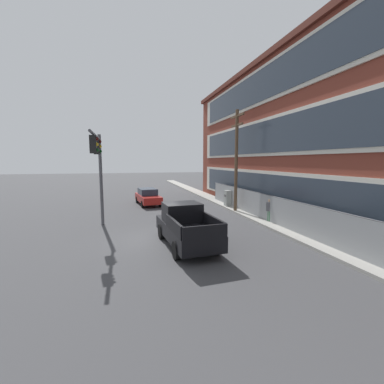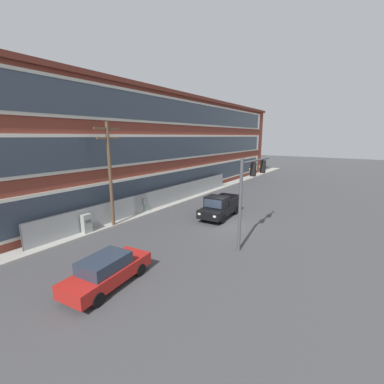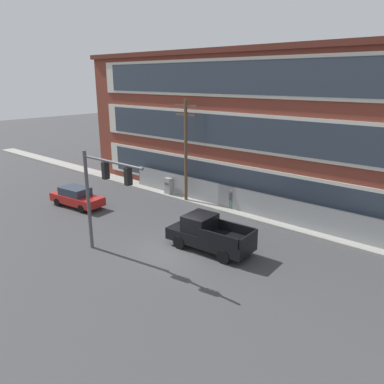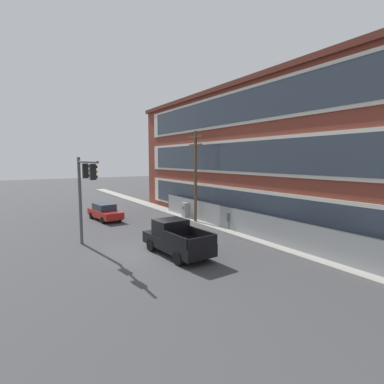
{
  "view_description": "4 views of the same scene",
  "coord_description": "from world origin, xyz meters",
  "px_view_note": "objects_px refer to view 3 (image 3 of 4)",
  "views": [
    {
      "loc": [
        13.52,
        -1.58,
        4.2
      ],
      "look_at": [
        -1.77,
        2.47,
        2.28
      ],
      "focal_mm": 24.0,
      "sensor_mm": 36.0,
      "label": 1
    },
    {
      "loc": [
        -18.21,
        -9.21,
        7.15
      ],
      "look_at": [
        -2.35,
        1.71,
        2.95
      ],
      "focal_mm": 24.0,
      "sensor_mm": 36.0,
      "label": 2
    },
    {
      "loc": [
        13.93,
        -14.58,
        9.71
      ],
      "look_at": [
        -1.1,
        2.73,
        2.73
      ],
      "focal_mm": 35.0,
      "sensor_mm": 36.0,
      "label": 3
    },
    {
      "loc": [
        16.85,
        -7.17,
        5.72
      ],
      "look_at": [
        2.7,
        1.63,
        3.9
      ],
      "focal_mm": 28.0,
      "sensor_mm": 36.0,
      "label": 4
    }
  ],
  "objects_px": {
    "traffic_signal_mast": "(102,185)",
    "pedestrian_near_cabinet": "(231,198)",
    "pickup_truck_black": "(208,234)",
    "electrical_cabinet": "(169,187)",
    "sedan_red": "(77,197)",
    "utility_pole_near_corner": "(186,147)"
  },
  "relations": [
    {
      "from": "utility_pole_near_corner",
      "to": "pedestrian_near_cabinet",
      "type": "xyz_separation_m",
      "value": [
        4.07,
        0.64,
        -3.56
      ]
    },
    {
      "from": "pickup_truck_black",
      "to": "electrical_cabinet",
      "type": "xyz_separation_m",
      "value": [
        -9.22,
        6.1,
        -0.18
      ]
    },
    {
      "from": "pedestrian_near_cabinet",
      "to": "pickup_truck_black",
      "type": "bearing_deg",
      "value": -65.75
    },
    {
      "from": "pickup_truck_black",
      "to": "pedestrian_near_cabinet",
      "type": "xyz_separation_m",
      "value": [
        -2.93,
        6.51,
        0.01
      ]
    },
    {
      "from": "pedestrian_near_cabinet",
      "to": "sedan_red",
      "type": "bearing_deg",
      "value": -143.3
    },
    {
      "from": "utility_pole_near_corner",
      "to": "electrical_cabinet",
      "type": "xyz_separation_m",
      "value": [
        -2.22,
        0.23,
        -3.76
      ]
    },
    {
      "from": "pickup_truck_black",
      "to": "utility_pole_near_corner",
      "type": "xyz_separation_m",
      "value": [
        -7.0,
        5.87,
        3.57
      ]
    },
    {
      "from": "pickup_truck_black",
      "to": "sedan_red",
      "type": "relative_size",
      "value": 1.12
    },
    {
      "from": "traffic_signal_mast",
      "to": "pedestrian_near_cabinet",
      "type": "relative_size",
      "value": 3.48
    },
    {
      "from": "sedan_red",
      "to": "electrical_cabinet",
      "type": "distance_m",
      "value": 7.63
    },
    {
      "from": "pickup_truck_black",
      "to": "sedan_red",
      "type": "bearing_deg",
      "value": -176.75
    },
    {
      "from": "pedestrian_near_cabinet",
      "to": "electrical_cabinet",
      "type": "bearing_deg",
      "value": -176.26
    },
    {
      "from": "electrical_cabinet",
      "to": "pedestrian_near_cabinet",
      "type": "xyz_separation_m",
      "value": [
        6.29,
        0.41,
        0.2
      ]
    },
    {
      "from": "traffic_signal_mast",
      "to": "pickup_truck_black",
      "type": "relative_size",
      "value": 1.1
    },
    {
      "from": "pickup_truck_black",
      "to": "utility_pole_near_corner",
      "type": "relative_size",
      "value": 0.65
    },
    {
      "from": "traffic_signal_mast",
      "to": "electrical_cabinet",
      "type": "height_order",
      "value": "traffic_signal_mast"
    },
    {
      "from": "traffic_signal_mast",
      "to": "utility_pole_near_corner",
      "type": "relative_size",
      "value": 0.72
    },
    {
      "from": "pickup_truck_black",
      "to": "electrical_cabinet",
      "type": "height_order",
      "value": "pickup_truck_black"
    },
    {
      "from": "pickup_truck_black",
      "to": "pedestrian_near_cabinet",
      "type": "height_order",
      "value": "pickup_truck_black"
    },
    {
      "from": "traffic_signal_mast",
      "to": "sedan_red",
      "type": "height_order",
      "value": "traffic_signal_mast"
    },
    {
      "from": "traffic_signal_mast",
      "to": "electrical_cabinet",
      "type": "bearing_deg",
      "value": 116.48
    },
    {
      "from": "electrical_cabinet",
      "to": "traffic_signal_mast",
      "type": "bearing_deg",
      "value": -63.52
    }
  ]
}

